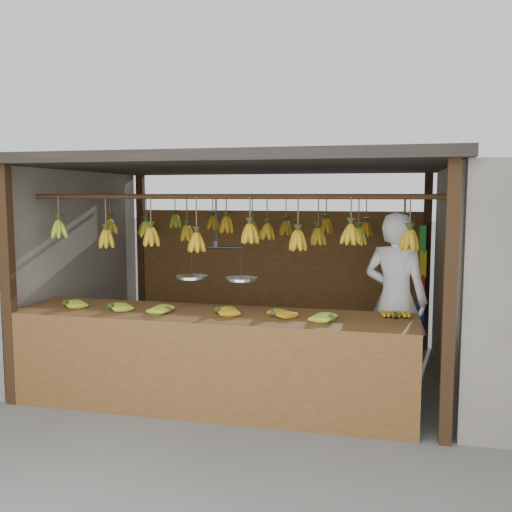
# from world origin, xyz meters

# --- Properties ---
(ground) EXTENTS (80.00, 80.00, 0.00)m
(ground) POSITION_xyz_m (0.00, 0.00, 0.00)
(ground) COLOR #5B5B57
(stall) EXTENTS (4.30, 3.30, 2.40)m
(stall) POSITION_xyz_m (0.00, 0.33, 1.97)
(stall) COLOR black
(stall) RESTS_ON ground
(counter) EXTENTS (3.83, 0.87, 0.96)m
(counter) POSITION_xyz_m (-0.11, -1.24, 0.72)
(counter) COLOR brown
(counter) RESTS_ON ground
(hanging_bananas) EXTENTS (3.61, 2.25, 0.40)m
(hanging_bananas) POSITION_xyz_m (-0.01, -0.01, 1.62)
(hanging_bananas) COLOR #92A523
(hanging_bananas) RESTS_ON ground
(balance_scale) EXTENTS (0.80, 0.31, 0.79)m
(balance_scale) POSITION_xyz_m (-0.08, -1.00, 1.26)
(balance_scale) COLOR black
(balance_scale) RESTS_ON ground
(vendor) EXTENTS (0.79, 0.67, 1.85)m
(vendor) POSITION_xyz_m (1.60, -0.15, 0.92)
(vendor) COLOR white
(vendor) RESTS_ON ground
(bag_bundles) EXTENTS (0.08, 0.26, 1.23)m
(bag_bundles) POSITION_xyz_m (1.94, 1.35, 1.01)
(bag_bundles) COLOR #199926
(bag_bundles) RESTS_ON ground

